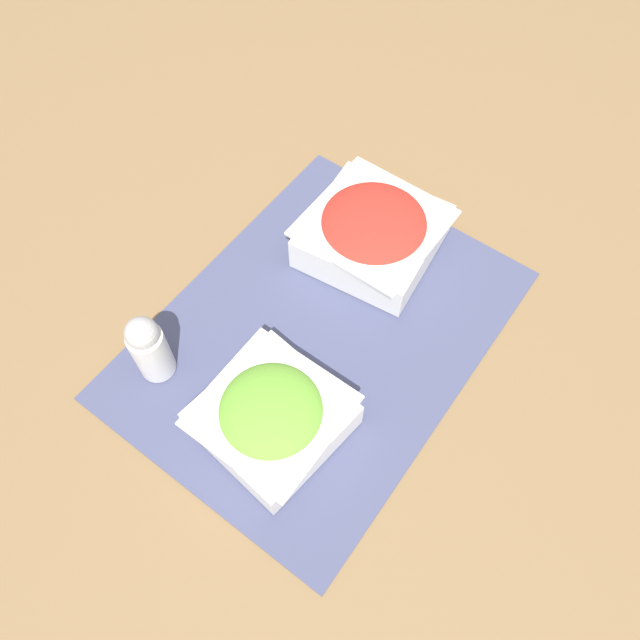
{
  "coord_description": "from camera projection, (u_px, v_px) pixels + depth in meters",
  "views": [
    {
      "loc": [
        -0.31,
        -0.23,
        0.7
      ],
      "look_at": [
        0.0,
        0.0,
        0.03
      ],
      "focal_mm": 35.0,
      "sensor_mm": 36.0,
      "label": 1
    }
  ],
  "objects": [
    {
      "name": "ground_plane",
      "position": [
        320.0,
        333.0,
        0.8
      ],
      "size": [
        3.0,
        3.0,
        0.0
      ],
      "primitive_type": "plane",
      "color": "olive"
    },
    {
      "name": "placemat",
      "position": [
        320.0,
        333.0,
        0.79
      ],
      "size": [
        0.5,
        0.37,
        0.0
      ],
      "color": "#474C70",
      "rests_on": "ground_plane"
    },
    {
      "name": "lettuce_bowl",
      "position": [
        272.0,
        415.0,
        0.7
      ],
      "size": [
        0.16,
        0.16,
        0.07
      ],
      "color": "white",
      "rests_on": "placemat"
    },
    {
      "name": "tomato_bowl",
      "position": [
        373.0,
        231.0,
        0.83
      ],
      "size": [
        0.18,
        0.18,
        0.07
      ],
      "color": "white",
      "rests_on": "placemat"
    },
    {
      "name": "pepper_shaker",
      "position": [
        149.0,
        347.0,
        0.72
      ],
      "size": [
        0.04,
        0.04,
        0.11
      ],
      "color": "silver",
      "rests_on": "placemat"
    }
  ]
}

